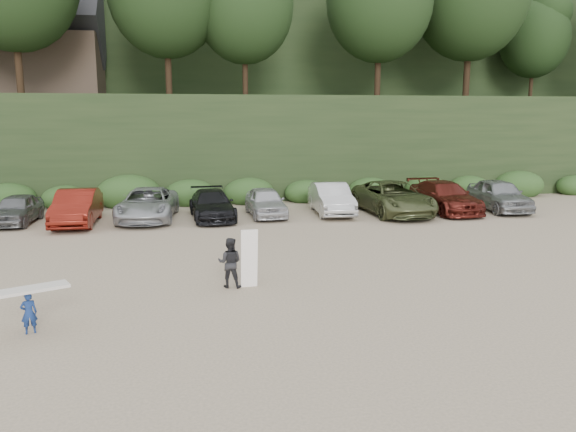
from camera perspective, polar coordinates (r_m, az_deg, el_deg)
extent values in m
plane|color=tan|center=(17.45, -1.12, -6.03)|extent=(120.00, 120.00, 0.00)
cube|color=black|center=(38.68, -6.36, 7.38)|extent=(80.00, 14.00, 6.00)
cube|color=black|center=(56.69, -7.76, 13.29)|extent=(90.00, 30.00, 16.00)
ellipsoid|color=black|center=(39.11, -6.61, 19.16)|extent=(66.00, 12.00, 10.00)
cube|color=#2B491E|center=(31.40, -6.33, 2.33)|extent=(46.20, 2.00, 1.20)
cube|color=brown|center=(41.72, -23.88, 13.67)|extent=(8.00, 6.00, 4.00)
imported|color=slate|center=(28.27, -25.84, 0.64)|extent=(1.77, 4.03, 1.35)
imported|color=maroon|center=(26.98, -20.66, 0.84)|extent=(1.69, 4.79, 1.58)
imported|color=#A4A6AA|center=(27.20, -14.07, 1.18)|extent=(2.90, 5.58, 1.50)
imported|color=black|center=(26.89, -7.74, 1.15)|extent=(2.24, 4.82, 1.36)
imported|color=#BCBCC2|center=(27.40, -2.29, 1.45)|extent=(1.84, 4.20, 1.41)
imported|color=silver|center=(28.09, 4.41, 1.78)|extent=(1.84, 4.74, 1.54)
imported|color=#505833|center=(28.44, 10.64, 1.82)|extent=(2.97, 5.96, 1.62)
imported|color=#571A13|center=(29.70, 15.60, 1.89)|extent=(2.41, 5.39, 1.54)
imported|color=gray|center=(31.03, 20.65, 2.03)|extent=(2.29, 4.89, 1.62)
imported|color=navy|center=(14.10, -24.83, -8.93)|extent=(0.41, 0.33, 0.97)
cube|color=silver|center=(13.94, -25.00, -6.82)|extent=(1.81, 1.20, 0.07)
imported|color=black|center=(16.18, -5.93, -4.72)|extent=(0.82, 0.71, 1.45)
cube|color=white|center=(16.05, -3.97, -4.33)|extent=(0.50, 0.29, 1.71)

